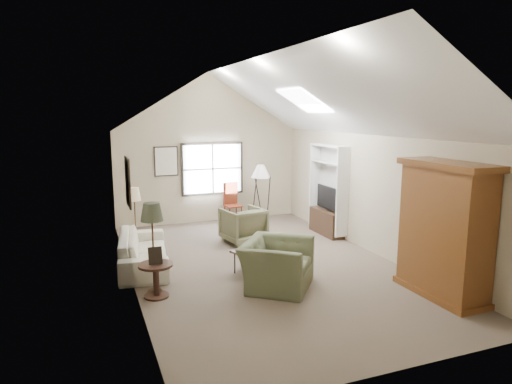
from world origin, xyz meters
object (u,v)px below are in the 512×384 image
object	(u,v)px
armchair_near	(277,264)
armchair_far	(243,225)
armoire	(445,230)
side_chair	(233,202)
sofa	(143,250)
side_table	(156,280)
coffee_table	(255,260)

from	to	relation	value
armchair_near	armchair_far	bearing A→B (deg)	30.54
armoire	armchair_far	distance (m)	4.60
armoire	side_chair	world-z (taller)	armoire
armchair_near	sofa	bearing A→B (deg)	84.68
sofa	side_table	xyz separation A→B (m)	(0.00, -1.60, -0.05)
coffee_table	armchair_far	bearing A→B (deg)	77.09
coffee_table	side_table	bearing A→B (deg)	-163.71
armchair_near	side_chair	size ratio (longest dim) A/B	1.17
armchair_near	coffee_table	xyz separation A→B (m)	(-0.07, 0.86, -0.18)
side_table	side_chair	distance (m)	5.31
armoire	sofa	bearing A→B (deg)	143.89
armchair_near	side_chair	world-z (taller)	side_chair
sofa	armchair_far	size ratio (longest dim) A/B	2.51
armchair_near	side_table	distance (m)	2.03
armoire	armchair_near	world-z (taller)	armoire
sofa	side_chair	xyz separation A→B (m)	(2.79, 2.90, 0.20)
side_table	side_chair	world-z (taller)	side_chair
armchair_near	side_table	bearing A→B (deg)	119.65
sofa	armchair_far	world-z (taller)	armchair_far
armchair_near	side_chair	xyz separation A→B (m)	(0.79, 4.80, 0.13)
armchair_far	side_table	distance (m)	3.45
side_chair	sofa	bearing A→B (deg)	-139.80
sofa	side_table	bearing A→B (deg)	-173.05
sofa	armoire	bearing A→B (deg)	-119.16
armchair_far	coffee_table	world-z (taller)	armchair_far
armoire	armchair_near	size ratio (longest dim) A/B	1.78
armchair_near	armoire	bearing A→B (deg)	-80.47
coffee_table	armchair_near	bearing A→B (deg)	-85.43
armoire	side_chair	xyz separation A→B (m)	(-1.59, 6.10, -0.57)
armoire	side_chair	size ratio (longest dim) A/B	2.08
armoire	armchair_far	xyz separation A→B (m)	(-2.00, 4.09, -0.70)
side_table	sofa	bearing A→B (deg)	90.00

